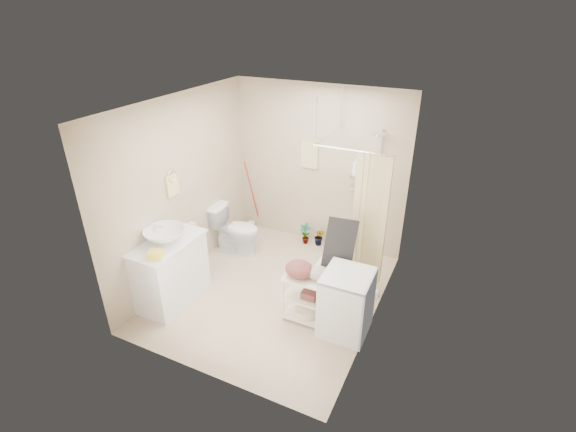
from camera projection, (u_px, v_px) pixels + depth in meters
name	position (u px, v px, depth m)	size (l,w,h in m)	color
floor	(273.00, 292.00, 5.84)	(3.20, 3.20, 0.00)	beige
ceiling	(269.00, 105.00, 4.65)	(2.80, 3.20, 0.04)	silver
wall_back	(318.00, 168.00, 6.53)	(2.80, 0.04, 2.60)	#BFAF94
wall_front	(194.00, 276.00, 3.96)	(2.80, 0.04, 2.60)	#BFAF94
wall_left	(182.00, 190.00, 5.78)	(0.04, 3.20, 2.60)	#BFAF94
wall_right	(381.00, 232.00, 4.71)	(0.04, 3.20, 2.60)	#BFAF94
vanity	(170.00, 271.00, 5.51)	(0.57, 1.02, 0.90)	silver
sink	(165.00, 236.00, 5.27)	(0.53, 0.53, 0.18)	silver
counter_basket	(156.00, 254.00, 4.96)	(0.17, 0.13, 0.09)	yellow
floor_basket	(171.00, 304.00, 5.51)	(0.23, 0.18, 0.12)	gold
toilet	(236.00, 229.00, 6.65)	(0.44, 0.76, 0.78)	silver
mop	(250.00, 195.00, 7.20)	(0.12, 0.12, 1.30)	red
potted_plant_a	(305.00, 234.00, 6.95)	(0.19, 0.13, 0.36)	#93582D
potted_plant_b	(319.00, 237.00, 6.90)	(0.17, 0.14, 0.31)	brown
hanging_towel	(309.00, 155.00, 6.48)	(0.28, 0.03, 0.42)	beige
towel_ring	(172.00, 184.00, 5.54)	(0.04, 0.22, 0.34)	#EEE286
tp_holder	(191.00, 225.00, 6.07)	(0.08, 0.12, 0.14)	white
shower	(359.00, 206.00, 5.88)	(1.10, 1.10, 2.10)	white
shampoo_bottle_a	(355.00, 167.00, 6.19)	(0.09, 0.09, 0.24)	white
shampoo_bottle_b	(364.00, 171.00, 6.13)	(0.08, 0.09, 0.19)	#3E69B6
washing_machine	(346.00, 303.00, 4.99)	(0.56, 0.58, 0.82)	white
laundry_rack	(306.00, 294.00, 5.18)	(0.55, 0.32, 0.76)	white
ironing_board	(335.00, 268.00, 5.21)	(0.37, 0.11, 1.32)	black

